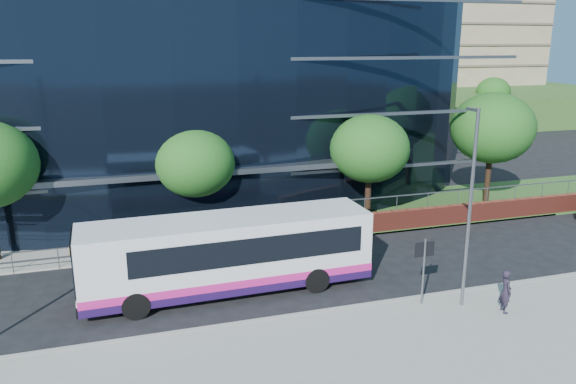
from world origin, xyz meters
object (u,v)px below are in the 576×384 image
object	(u,v)px
tree_far_d	(493,128)
streetlight_east	(470,204)
street_sign	(424,258)
tree_dist_e	(388,94)
tree_far_b	(195,163)
pedestrian	(506,291)
tree_far_c	(370,149)
tree_dist_f	(493,92)
city_bus	(231,253)

from	to	relation	value
tree_far_d	streetlight_east	bearing A→B (deg)	-129.40
street_sign	tree_far_d	xyz separation A→B (m)	(11.50, 11.59, 3.04)
street_sign	tree_dist_e	xyz separation A→B (m)	(19.50, 41.59, 2.39)
tree_far_b	pedestrian	world-z (taller)	tree_far_b
tree_far_c	tree_dist_f	xyz separation A→B (m)	(33.00, 33.00, -0.33)
tree_far_c	tree_far_d	world-z (taller)	tree_far_d
tree_dist_e	streetlight_east	distance (m)	45.85
tree_far_b	tree_far_c	size ratio (longest dim) A/B	0.93
tree_far_d	tree_dist_e	world-z (taller)	tree_far_d
pedestrian	street_sign	bearing A→B (deg)	72.29
tree_far_b	pedestrian	size ratio (longest dim) A/B	3.43
tree_far_b	tree_dist_f	size ratio (longest dim) A/B	1.00
tree_far_c	streetlight_east	xyz separation A→B (m)	(-1.00, -11.17, -0.10)
tree_far_b	tree_far_d	world-z (taller)	tree_far_d
tree_dist_e	streetlight_east	size ratio (longest dim) A/B	0.81
tree_dist_f	streetlight_east	world-z (taller)	streetlight_east
tree_dist_f	pedestrian	world-z (taller)	tree_dist_f
streetlight_east	pedestrian	distance (m)	3.78
tree_far_d	city_bus	bearing A→B (deg)	-157.21
streetlight_east	street_sign	bearing A→B (deg)	158.64
street_sign	tree_dist_f	distance (m)	56.25
tree_far_b	city_bus	size ratio (longest dim) A/B	0.49
tree_dist_f	streetlight_east	xyz separation A→B (m)	(-34.00, -44.17, 0.23)
tree_far_b	tree_dist_e	distance (m)	40.74
tree_dist_e	streetlight_east	world-z (taller)	streetlight_east
tree_far_d	city_bus	distance (m)	20.48
street_sign	tree_far_b	distance (m)	13.54
tree_far_d	tree_dist_e	size ratio (longest dim) A/B	1.14
tree_far_d	pedestrian	xyz separation A→B (m)	(-8.75, -13.21, -4.15)
tree_far_c	streetlight_east	bearing A→B (deg)	-95.11
tree_far_c	tree_dist_f	bearing A→B (deg)	45.00
street_sign	pedestrian	size ratio (longest dim) A/B	1.59
tree_far_d	city_bus	xyz separation A→B (m)	(-18.62, -7.82, -3.42)
street_sign	streetlight_east	bearing A→B (deg)	-21.36
tree_far_c	streetlight_east	size ratio (longest dim) A/B	0.81
street_sign	tree_dist_f	xyz separation A→B (m)	(35.50, 43.59, 2.06)
tree_far_d	tree_far_c	bearing A→B (deg)	-173.66
streetlight_east	pedestrian	world-z (taller)	streetlight_east
city_bus	pedestrian	world-z (taller)	city_bus
street_sign	pedestrian	world-z (taller)	street_sign
tree_far_b	tree_dist_e	world-z (taller)	tree_dist_e
streetlight_east	tree_far_b	bearing A→B (deg)	127.63
tree_far_b	city_bus	xyz separation A→B (m)	(0.38, -7.32, -2.44)
tree_dist_e	city_bus	bearing A→B (deg)	-125.13
street_sign	city_bus	size ratio (longest dim) A/B	0.23
street_sign	tree_dist_e	bearing A→B (deg)	64.88
tree_dist_f	city_bus	xyz separation A→B (m)	(-42.62, -39.82, -2.44)
pedestrian	tree_dist_e	bearing A→B (deg)	-8.34
tree_dist_e	streetlight_east	bearing A→B (deg)	-113.11
tree_dist_f	tree_far_d	bearing A→B (deg)	-126.87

